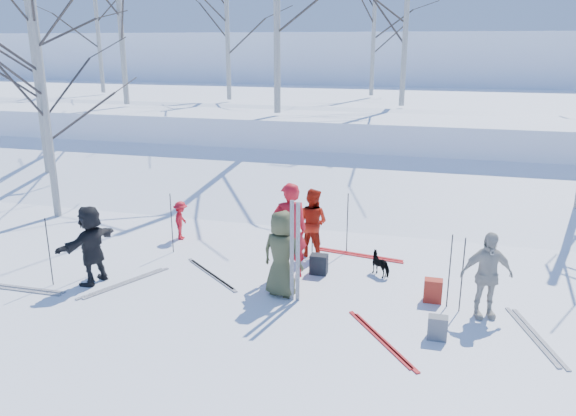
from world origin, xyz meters
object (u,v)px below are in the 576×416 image
(skier_olive_center, at_px, (282,254))
(skier_cream_east, at_px, (486,275))
(skier_redor_behind, at_px, (312,223))
(dog, at_px, (381,264))
(skier_red_seated, at_px, (181,220))
(backpack_red, at_px, (433,291))
(skier_grey_west, at_px, (91,245))
(skier_red_north, at_px, (289,231))
(backpack_dark, at_px, (319,264))
(backpack_grey, at_px, (437,328))

(skier_olive_center, height_order, skier_cream_east, skier_olive_center)
(skier_redor_behind, distance_m, dog, 1.78)
(skier_red_seated, relative_size, backpack_red, 2.18)
(dog, bearing_deg, skier_olive_center, -10.38)
(skier_red_seated, xyz_separation_m, skier_grey_west, (-0.53, -2.72, 0.31))
(skier_red_north, bearing_deg, skier_red_seated, -52.20)
(backpack_dark, bearing_deg, dog, 13.00)
(dog, bearing_deg, skier_red_north, -32.94)
(skier_red_north, height_order, skier_cream_east, skier_red_north)
(skier_redor_behind, relative_size, backpack_dark, 3.74)
(skier_olive_center, bearing_deg, skier_cream_east, -165.19)
(skier_olive_center, relative_size, backpack_grey, 4.21)
(skier_red_north, relative_size, backpack_dark, 4.77)
(skier_red_seated, xyz_separation_m, skier_cream_east, (6.61, -2.22, 0.29))
(skier_grey_west, xyz_separation_m, backpack_dark, (4.08, 1.55, -0.57))
(skier_grey_west, bearing_deg, skier_cream_east, 104.72)
(skier_redor_behind, distance_m, skier_cream_east, 3.96)
(backpack_red, bearing_deg, skier_grey_west, -172.26)
(dog, relative_size, backpack_grey, 1.43)
(skier_red_seated, relative_size, backpack_grey, 2.41)
(skier_cream_east, distance_m, backpack_dark, 3.28)
(skier_redor_behind, distance_m, backpack_dark, 1.15)
(skier_olive_center, height_order, skier_grey_west, skier_olive_center)
(skier_grey_west, height_order, backpack_red, skier_grey_west)
(dog, bearing_deg, skier_cream_east, 93.60)
(skier_red_north, height_order, skier_red_seated, skier_red_north)
(skier_redor_behind, relative_size, skier_red_seated, 1.64)
(skier_redor_behind, distance_m, backpack_grey, 4.06)
(skier_red_north, bearing_deg, skier_cream_east, 141.49)
(skier_grey_west, distance_m, backpack_dark, 4.41)
(skier_red_north, height_order, backpack_red, skier_red_north)
(skier_cream_east, bearing_deg, skier_olive_center, 164.24)
(skier_cream_east, bearing_deg, skier_red_north, 150.90)
(skier_olive_center, distance_m, backpack_grey, 2.98)
(skier_red_north, relative_size, backpack_red, 4.54)
(skier_olive_center, xyz_separation_m, backpack_red, (2.67, 0.43, -0.59))
(skier_cream_east, height_order, backpack_grey, skier_cream_east)
(skier_olive_center, height_order, backpack_red, skier_olive_center)
(dog, bearing_deg, skier_grey_west, -31.71)
(skier_olive_center, xyz_separation_m, dog, (1.65, 1.41, -0.57))
(skier_olive_center, distance_m, skier_red_north, 0.86)
(backpack_red, bearing_deg, backpack_grey, -85.63)
(backpack_dark, bearing_deg, skier_cream_east, -18.88)
(skier_olive_center, bearing_deg, skier_red_seated, -22.99)
(skier_olive_center, bearing_deg, dog, -126.11)
(skier_red_seated, distance_m, backpack_grey, 6.71)
(skier_red_north, height_order, skier_grey_west, skier_red_north)
(skier_olive_center, distance_m, skier_redor_behind, 2.08)
(skier_red_seated, bearing_deg, skier_redor_behind, -104.64)
(backpack_grey, bearing_deg, backpack_dark, 138.89)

